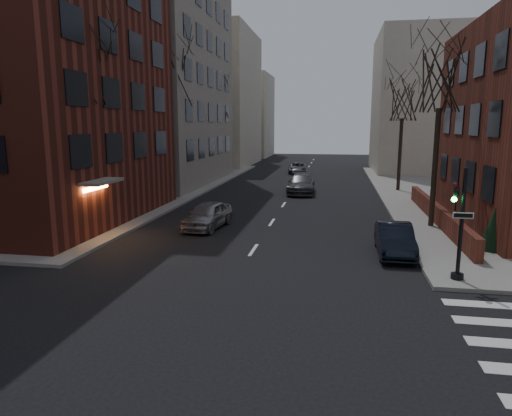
{
  "coord_description": "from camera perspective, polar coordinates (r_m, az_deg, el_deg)",
  "views": [
    {
      "loc": [
        3.58,
        -7.69,
        5.64
      ],
      "look_at": [
        0.17,
        11.71,
        2.0
      ],
      "focal_mm": 32.0,
      "sensor_mm": 36.0,
      "label": 1
    }
  ],
  "objects": [
    {
      "name": "building_distant_ra",
      "position": [
        58.85,
        21.65,
        12.05
      ],
      "size": [
        14.0,
        14.0,
        16.0
      ],
      "primitive_type": "cube",
      "color": "beige",
      "rests_on": "ground"
    },
    {
      "name": "tree_left_a",
      "position": [
        25.13,
        -20.48,
        16.3
      ],
      "size": [
        4.18,
        4.18,
        10.26
      ],
      "color": "#2D231C",
      "rests_on": "sidewalk_far_left"
    },
    {
      "name": "car_lane_silver",
      "position": [
        25.09,
        -6.09,
        -0.88
      ],
      "size": [
        2.24,
        4.44,
        1.45
      ],
      "primitive_type": "imported",
      "rotation": [
        0.0,
        0.0,
        -0.13
      ],
      "color": "gray",
      "rests_on": "ground"
    },
    {
      "name": "car_lane_far",
      "position": [
        53.31,
        5.23,
        5.02
      ],
      "size": [
        2.34,
        4.57,
        1.23
      ],
      "primitive_type": "imported",
      "rotation": [
        0.0,
        0.0,
        0.07
      ],
      "color": "#424247",
      "rests_on": "ground"
    },
    {
      "name": "traffic_signal",
      "position": [
        17.64,
        24.04,
        -2.66
      ],
      "size": [
        0.76,
        0.44,
        4.0
      ],
      "color": "black",
      "rests_on": "sidewalk_far_right"
    },
    {
      "name": "building_left_brick",
      "position": [
        30.99,
        -29.27,
        15.41
      ],
      "size": [
        15.0,
        15.0,
        18.0
      ],
      "primitive_type": "cube",
      "color": "maroon",
      "rests_on": "ground"
    },
    {
      "name": "low_wall_right",
      "position": [
        27.74,
        21.69,
        -0.64
      ],
      "size": [
        0.35,
        16.0,
        1.0
      ],
      "primitive_type": "cube",
      "color": "maroon",
      "rests_on": "sidewalk_far_right"
    },
    {
      "name": "building_distant_la",
      "position": [
        65.47,
        -6.71,
        13.34
      ],
      "size": [
        14.0,
        16.0,
        18.0
      ],
      "primitive_type": "cube",
      "color": "beige",
      "rests_on": "ground"
    },
    {
      "name": "parked_sedan",
      "position": [
        20.8,
        16.94,
        -3.78
      ],
      "size": [
        1.45,
        4.14,
        1.37
      ],
      "primitive_type": "imported",
      "rotation": [
        0.0,
        0.0,
        -0.0
      ],
      "color": "black",
      "rests_on": "ground"
    },
    {
      "name": "streetlamp_far",
      "position": [
        51.08,
        -3.41,
        8.88
      ],
      "size": [
        0.36,
        0.36,
        6.28
      ],
      "color": "black",
      "rests_on": "sidewalk_far_left"
    },
    {
      "name": "tree_left_c",
      "position": [
        49.33,
        -4.7,
        13.21
      ],
      "size": [
        3.96,
        3.96,
        9.72
      ],
      "color": "#2D231C",
      "rests_on": "sidewalk_far_left"
    },
    {
      "name": "building_distant_lb",
      "position": [
        81.41,
        -1.82,
        11.42
      ],
      "size": [
        10.0,
        12.0,
        14.0
      ],
      "primitive_type": "cube",
      "color": "beige",
      "rests_on": "ground"
    },
    {
      "name": "tree_right_a",
      "position": [
        26.32,
        22.15,
        14.93
      ],
      "size": [
        3.96,
        3.96,
        9.72
      ],
      "color": "#2D231C",
      "rests_on": "sidewalk_far_right"
    },
    {
      "name": "streetlamp_near",
      "position": [
        31.97,
        -11.77,
        7.74
      ],
      "size": [
        0.36,
        0.36,
        6.28
      ],
      "color": "black",
      "rests_on": "sidewalk_far_left"
    },
    {
      "name": "building_left_tan",
      "position": [
        47.24,
        -17.13,
        20.22
      ],
      "size": [
        18.0,
        18.0,
        28.0
      ],
      "primitive_type": "cube",
      "color": "gray",
      "rests_on": "ground"
    },
    {
      "name": "tree_left_b",
      "position": [
        36.04,
        -10.56,
        15.51
      ],
      "size": [
        4.4,
        4.4,
        10.8
      ],
      "color": "#2D231C",
      "rests_on": "sidewalk_far_left"
    },
    {
      "name": "ground",
      "position": [
        10.18,
        -13.6,
        -23.47
      ],
      "size": [
        160.0,
        160.0,
        0.0
      ],
      "primitive_type": "plane",
      "color": "black",
      "rests_on": "ground"
    },
    {
      "name": "car_lane_gray",
      "position": [
        37.74,
        5.67,
        3.02
      ],
      "size": [
        2.38,
        5.46,
        1.56
      ],
      "primitive_type": "imported",
      "rotation": [
        0.0,
        0.0,
        0.03
      ],
      "color": "#3B3C40",
      "rests_on": "ground"
    },
    {
      "name": "tree_right_b",
      "position": [
        40.08,
        17.9,
        12.76
      ],
      "size": [
        3.74,
        3.74,
        9.18
      ],
      "color": "#2D231C",
      "rests_on": "sidewalk_far_right"
    },
    {
      "name": "evergreen_shrub",
      "position": [
        22.58,
        27.6,
        -2.29
      ],
      "size": [
        1.28,
        1.28,
        1.94
      ],
      "primitive_type": "cone",
      "rotation": [
        0.0,
        0.0,
        0.1
      ],
      "color": "#15311C",
      "rests_on": "sidewalk_far_right"
    }
  ]
}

